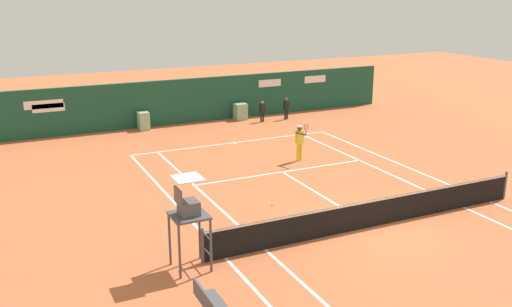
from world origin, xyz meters
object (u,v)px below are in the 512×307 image
(ball_kid_centre_post, at_px, (286,107))
(umpire_chair, at_px, (188,211))
(player_on_baseline, at_px, (300,140))
(tennis_ball_near_service_line, at_px, (163,164))
(tennis_ball_mid_court, at_px, (272,205))
(ball_kid_right_post, at_px, (262,110))
(player_bench, at_px, (212,305))

(ball_kid_centre_post, bearing_deg, umpire_chair, 45.80)
(player_on_baseline, xyz_separation_m, tennis_ball_near_service_line, (-5.83, 2.11, -0.96))
(tennis_ball_mid_court, bearing_deg, ball_kid_centre_post, 59.62)
(player_on_baseline, bearing_deg, ball_kid_centre_post, -133.94)
(ball_kid_centre_post, bearing_deg, ball_kid_right_post, -7.75)
(ball_kid_centre_post, bearing_deg, player_on_baseline, 58.01)
(ball_kid_centre_post, distance_m, tennis_ball_near_service_line, 10.93)
(player_on_baseline, relative_size, ball_kid_right_post, 1.51)
(player_bench, relative_size, tennis_ball_mid_court, 22.45)
(umpire_chair, xyz_separation_m, player_bench, (-0.44, -2.86, -1.23))
(player_bench, bearing_deg, ball_kid_right_post, 150.76)
(player_bench, height_order, tennis_ball_mid_court, player_bench)
(player_bench, distance_m, player_on_baseline, 13.45)
(player_on_baseline, bearing_deg, ball_kid_right_post, -123.41)
(umpire_chair, bearing_deg, ball_kid_centre_post, 143.55)
(ball_kid_right_post, relative_size, ball_kid_centre_post, 0.95)
(tennis_ball_near_service_line, bearing_deg, tennis_ball_mid_court, -71.49)
(umpire_chair, xyz_separation_m, tennis_ball_near_service_line, (2.08, 9.78, -1.71))
(umpire_chair, bearing_deg, ball_kid_right_post, 147.59)
(umpire_chair, relative_size, tennis_ball_mid_court, 39.76)
(player_bench, height_order, player_on_baseline, player_on_baseline)
(ball_kid_right_post, bearing_deg, player_bench, 60.37)
(player_on_baseline, height_order, tennis_ball_mid_court, player_on_baseline)
(player_on_baseline, bearing_deg, tennis_ball_near_service_line, -39.57)
(player_bench, bearing_deg, tennis_ball_near_service_line, 168.73)
(tennis_ball_near_service_line, bearing_deg, ball_kid_centre_post, 31.24)
(tennis_ball_mid_court, bearing_deg, player_bench, -127.57)
(tennis_ball_mid_court, height_order, tennis_ball_near_service_line, same)
(player_on_baseline, distance_m, tennis_ball_near_service_line, 6.27)
(ball_kid_right_post, distance_m, tennis_ball_mid_court, 13.40)
(player_on_baseline, bearing_deg, player_bench, 31.89)
(umpire_chair, bearing_deg, player_on_baseline, 134.14)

